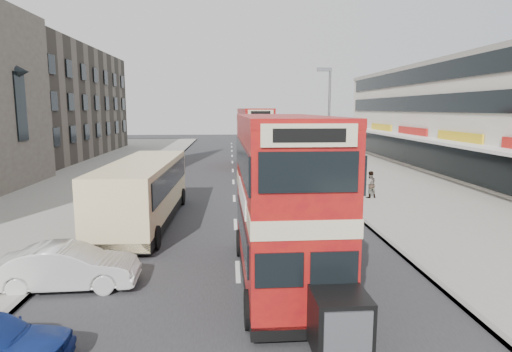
# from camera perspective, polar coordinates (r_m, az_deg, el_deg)

# --- Properties ---
(ground) EXTENTS (160.00, 160.00, 0.00)m
(ground) POSITION_cam_1_polar(r_m,az_deg,el_deg) (13.05, -2.23, -15.56)
(ground) COLOR #28282B
(ground) RESTS_ON ground
(road_surface) EXTENTS (12.00, 90.00, 0.01)m
(road_surface) POSITION_cam_1_polar(r_m,az_deg,el_deg) (32.33, -2.97, -0.78)
(road_surface) COLOR #28282B
(road_surface) RESTS_ON ground
(pavement_right) EXTENTS (12.00, 90.00, 0.15)m
(pavement_right) POSITION_cam_1_polar(r_m,az_deg,el_deg) (34.55, 17.35, -0.43)
(pavement_right) COLOR gray
(pavement_right) RESTS_ON ground
(pavement_left) EXTENTS (12.00, 90.00, 0.15)m
(pavement_left) POSITION_cam_1_polar(r_m,az_deg,el_deg) (34.40, -23.39, -0.80)
(pavement_left) COLOR gray
(pavement_left) RESTS_ON ground
(kerb_left) EXTENTS (0.20, 90.00, 0.16)m
(kerb_left) POSITION_cam_1_polar(r_m,az_deg,el_deg) (32.85, -13.68, -0.74)
(kerb_left) COLOR gray
(kerb_left) RESTS_ON ground
(kerb_right) EXTENTS (0.20, 90.00, 0.16)m
(kerb_right) POSITION_cam_1_polar(r_m,az_deg,el_deg) (32.93, 7.70, -0.54)
(kerb_right) COLOR gray
(kerb_right) RESTS_ON ground
(brick_terrace) EXTENTS (14.00, 28.00, 12.00)m
(brick_terrace) POSITION_cam_1_polar(r_m,az_deg,el_deg) (54.43, -27.32, 8.49)
(brick_terrace) COLOR #66594C
(brick_terrace) RESTS_ON ground
(commercial_row) EXTENTS (9.90, 46.20, 9.30)m
(commercial_row) POSITION_cam_1_polar(r_m,az_deg,el_deg) (39.43, 27.56, 6.82)
(commercial_row) COLOR beige
(commercial_row) RESTS_ON ground
(street_lamp) EXTENTS (1.00, 0.20, 8.12)m
(street_lamp) POSITION_cam_1_polar(r_m,az_deg,el_deg) (30.64, 9.38, 7.58)
(street_lamp) COLOR slate
(street_lamp) RESTS_ON ground
(bus_main) EXTENTS (2.66, 9.10, 5.00)m
(bus_main) POSITION_cam_1_polar(r_m,az_deg,el_deg) (13.36, 3.54, -3.08)
(bus_main) COLOR black
(bus_main) RESTS_ON ground
(bus_second) EXTENTS (3.17, 9.53, 5.21)m
(bus_second) POSITION_cam_1_polar(r_m,az_deg,el_deg) (41.10, -0.14, 5.13)
(bus_second) COLOR black
(bus_second) RESTS_ON ground
(coach) EXTENTS (2.88, 10.43, 2.75)m
(coach) POSITION_cam_1_polar(r_m,az_deg,el_deg) (21.11, -14.49, -1.74)
(coach) COLOR black
(coach) RESTS_ON ground
(car_left_front) EXTENTS (4.15, 1.61, 1.35)m
(car_left_front) POSITION_cam_1_polar(r_m,az_deg,el_deg) (14.52, -23.36, -10.86)
(car_left_front) COLOR silver
(car_left_front) RESTS_ON ground
(car_right_a) EXTENTS (4.57, 2.17, 1.29)m
(car_right_a) POSITION_cam_1_polar(r_m,az_deg,el_deg) (27.82, 7.38, -1.07)
(car_right_a) COLOR maroon
(car_right_a) RESTS_ON ground
(car_right_b) EXTENTS (4.57, 2.26, 1.25)m
(car_right_b) POSITION_cam_1_polar(r_m,az_deg,el_deg) (35.79, 5.41, 1.13)
(car_right_b) COLOR #C58D13
(car_right_b) RESTS_ON ground
(pedestrian_near) EXTENTS (0.66, 0.51, 1.61)m
(pedestrian_near) POSITION_cam_1_polar(r_m,az_deg,el_deg) (26.61, 14.67, -1.06)
(pedestrian_near) COLOR gray
(pedestrian_near) RESTS_ON pavement_right
(cyclist) EXTENTS (0.84, 1.88, 2.05)m
(cyclist) POSITION_cam_1_polar(r_m,az_deg,el_deg) (29.80, 5.43, -0.31)
(cyclist) COLOR gray
(cyclist) RESTS_ON ground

